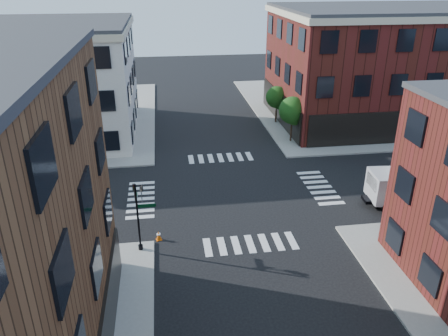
% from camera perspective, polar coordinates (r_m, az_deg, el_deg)
% --- Properties ---
extents(ground, '(120.00, 120.00, 0.00)m').
position_cam_1_polar(ground, '(33.87, 1.12, -3.27)').
color(ground, black).
rests_on(ground, ground).
extents(sidewalk_ne, '(30.00, 30.00, 0.15)m').
position_cam_1_polar(sidewalk_ne, '(58.95, 18.43, 7.77)').
color(sidewalk_ne, gray).
rests_on(sidewalk_ne, ground).
extents(sidewalk_nw, '(30.00, 30.00, 0.15)m').
position_cam_1_polar(sidewalk_nw, '(55.34, -24.81, 5.71)').
color(sidewalk_nw, gray).
rests_on(sidewalk_nw, ground).
extents(building_ne, '(25.00, 16.00, 12.00)m').
position_cam_1_polar(building_ne, '(53.09, 21.11, 12.28)').
color(building_ne, '#421710').
rests_on(building_ne, ground).
extents(building_nw, '(22.00, 16.00, 11.00)m').
position_cam_1_polar(building_nw, '(48.79, -25.15, 10.05)').
color(building_nw, silver).
rests_on(building_nw, ground).
extents(tree_near, '(2.69, 2.69, 4.49)m').
position_cam_1_polar(tree_near, '(43.34, 9.01, 7.26)').
color(tree_near, black).
rests_on(tree_near, ground).
extents(tree_far, '(2.43, 2.43, 4.07)m').
position_cam_1_polar(tree_far, '(48.95, 6.99, 9.02)').
color(tree_far, black).
rests_on(tree_far, ground).
extents(signal_pole, '(1.29, 1.24, 4.60)m').
position_cam_1_polar(signal_pole, '(26.34, -11.09, -5.36)').
color(signal_pole, black).
rests_on(signal_pole, ground).
extents(box_truck, '(8.44, 3.20, 3.74)m').
position_cam_1_polar(box_truck, '(34.68, 25.23, -1.49)').
color(box_truck, white).
rests_on(box_truck, ground).
extents(traffic_cone, '(0.42, 0.42, 0.64)m').
position_cam_1_polar(traffic_cone, '(28.44, -8.53, -8.73)').
color(traffic_cone, '#DD5B09').
rests_on(traffic_cone, ground).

